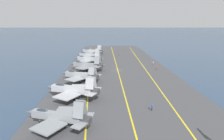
% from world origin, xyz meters
% --- Properties ---
extents(ground_plane, '(2000.00, 2000.00, 0.00)m').
position_xyz_m(ground_plane, '(0.00, 0.00, 0.00)').
color(ground_plane, '#2D425B').
extents(carrier_deck, '(202.20, 47.92, 0.40)m').
position_xyz_m(carrier_deck, '(0.00, 0.00, 0.20)').
color(carrier_deck, '#424244').
rests_on(carrier_deck, ground).
extents(deck_stripe_foul_line, '(181.87, 7.06, 0.01)m').
position_xyz_m(deck_stripe_foul_line, '(0.00, -13.18, 0.40)').
color(deck_stripe_foul_line, yellow).
rests_on(deck_stripe_foul_line, carrier_deck).
extents(deck_stripe_centerline, '(181.98, 0.36, 0.01)m').
position_xyz_m(deck_stripe_centerline, '(0.00, 0.00, 0.40)').
color(deck_stripe_centerline, yellow).
rests_on(deck_stripe_centerline, carrier_deck).
extents(deck_stripe_edge_line, '(181.68, 11.30, 0.01)m').
position_xyz_m(deck_stripe_edge_line, '(0.00, 13.18, 0.40)').
color(deck_stripe_edge_line, yellow).
rests_on(deck_stripe_edge_line, carrier_deck).
extents(parked_jet_nearest, '(12.84, 15.40, 6.43)m').
position_xyz_m(parked_jet_nearest, '(-51.69, 15.71, 2.81)').
color(parked_jet_nearest, gray).
rests_on(parked_jet_nearest, carrier_deck).
extents(parked_jet_second, '(13.91, 16.75, 6.85)m').
position_xyz_m(parked_jet_second, '(-35.36, 15.25, 3.16)').
color(parked_jet_second, '#A8AAAF').
rests_on(parked_jet_second, carrier_deck).
extents(parked_jet_third, '(13.32, 15.47, 6.22)m').
position_xyz_m(parked_jet_third, '(-18.63, 15.15, 3.03)').
color(parked_jet_third, '#93999E').
rests_on(parked_jet_third, carrier_deck).
extents(parked_jet_fourth, '(13.55, 16.54, 6.92)m').
position_xyz_m(parked_jet_fourth, '(-0.54, 14.36, 3.13)').
color(parked_jet_fourth, gray).
rests_on(parked_jet_fourth, carrier_deck).
extents(parked_jet_fifth, '(12.88, 16.24, 6.14)m').
position_xyz_m(parked_jet_fifth, '(16.58, 14.95, 2.92)').
color(parked_jet_fifth, '#9EA3A8').
rests_on(parked_jet_fifth, carrier_deck).
extents(parked_jet_sixth, '(12.96, 16.17, 6.11)m').
position_xyz_m(parked_jet_sixth, '(33.59, 15.59, 2.60)').
color(parked_jet_sixth, '#93999E').
rests_on(parked_jet_sixth, carrier_deck).
extents(parked_jet_seventh, '(13.08, 16.87, 6.35)m').
position_xyz_m(parked_jet_seventh, '(50.05, 15.06, 2.72)').
color(parked_jet_seventh, '#93999E').
rests_on(parked_jet_seventh, carrier_deck).
extents(crew_blue_vest, '(0.45, 0.45, 1.79)m').
position_xyz_m(crew_blue_vest, '(-44.42, -5.71, 1.39)').
color(crew_blue_vest, '#232328').
rests_on(crew_blue_vest, carrier_deck).
extents(crew_white_vest, '(0.45, 0.45, 1.74)m').
position_xyz_m(crew_white_vest, '(11.47, -19.41, 1.36)').
color(crew_white_vest, '#383328').
rests_on(crew_white_vest, carrier_deck).
extents(crew_purple_vest, '(0.42, 0.46, 1.76)m').
position_xyz_m(crew_purple_vest, '(43.79, -3.85, 1.37)').
color(crew_purple_vest, '#383328').
rests_on(crew_purple_vest, carrier_deck).
extents(crew_red_vest, '(0.32, 0.42, 1.79)m').
position_xyz_m(crew_red_vest, '(-0.37, -18.13, 1.38)').
color(crew_red_vest, '#4C473D').
rests_on(crew_red_vest, carrier_deck).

